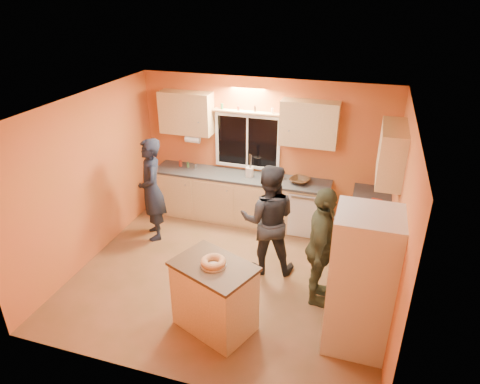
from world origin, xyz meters
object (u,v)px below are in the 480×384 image
at_px(person_left, 152,190).
at_px(person_right, 321,248).
at_px(refrigerator, 361,282).
at_px(person_center, 268,220).
at_px(island, 215,296).

xyz_separation_m(person_left, person_right, (2.94, -0.87, -0.03)).
bearing_deg(refrigerator, person_center, 140.31).
relative_size(refrigerator, person_left, 1.01).
height_order(refrigerator, person_center, refrigerator).
height_order(person_left, person_center, person_left).
distance_m(refrigerator, person_right, 0.84).
distance_m(island, person_right, 1.53).
bearing_deg(person_center, refrigerator, 129.05).
relative_size(island, person_left, 0.65).
bearing_deg(refrigerator, person_right, 130.06).
bearing_deg(person_right, refrigerator, -142.74).
bearing_deg(person_center, island, 65.62).
bearing_deg(person_right, person_center, 56.29).
distance_m(refrigerator, island, 1.78).
xyz_separation_m(island, person_right, (1.17, 0.91, 0.37)).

